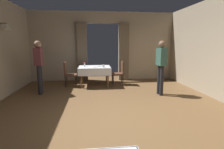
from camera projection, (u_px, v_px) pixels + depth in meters
ground at (115, 117)px, 3.90m from camera, size 10.08×10.08×0.00m
wall_back at (103, 46)px, 7.72m from camera, size 6.40×0.27×3.00m
dining_table_mid at (95, 69)px, 6.74m from camera, size 1.22×1.02×0.75m
chair_mid_right at (120, 72)px, 6.94m from camera, size 0.44×0.44×0.93m
chair_mid_left at (69, 73)px, 6.66m from camera, size 0.44×0.44×0.93m
flower_vase_mid at (84, 64)px, 6.73m from camera, size 0.07×0.07×0.17m
plate_mid_b at (100, 66)px, 6.82m from camera, size 0.23×0.23×0.01m
glass_mid_c at (103, 66)px, 6.48m from camera, size 0.08×0.08×0.11m
plate_mid_d at (94, 67)px, 6.56m from camera, size 0.20×0.20×0.01m
person_waiter_by_doorway at (39, 63)px, 5.54m from camera, size 0.23×0.37×1.72m
person_diner_standing_aside at (161, 63)px, 5.45m from camera, size 0.25×0.38×1.72m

